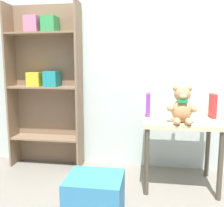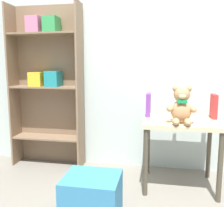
{
  "view_description": "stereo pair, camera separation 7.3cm",
  "coord_description": "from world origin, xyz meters",
  "px_view_note": "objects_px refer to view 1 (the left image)",
  "views": [
    {
      "loc": [
        0.03,
        -1.18,
        1.05
      ],
      "look_at": [
        -0.3,
        1.02,
        0.71
      ],
      "focal_mm": 40.0,
      "sensor_mm": 36.0,
      "label": 1
    },
    {
      "loc": [
        0.11,
        -1.17,
        1.05
      ],
      "look_at": [
        -0.3,
        1.02,
        0.71
      ],
      "focal_mm": 40.0,
      "sensor_mm": 36.0,
      "label": 2
    }
  ],
  "objects_px": {
    "display_table": "(181,130)",
    "storage_bin": "(95,197)",
    "bookshelf_side": "(46,79)",
    "book_standing_purple": "(148,105)",
    "book_standing_yellow": "(180,105)",
    "book_standing_red": "(213,106)",
    "teddy_bear": "(182,106)"
  },
  "relations": [
    {
      "from": "bookshelf_side",
      "to": "display_table",
      "type": "relative_size",
      "value": 2.65
    },
    {
      "from": "teddy_bear",
      "to": "book_standing_red",
      "type": "xyz_separation_m",
      "value": [
        0.3,
        0.26,
        -0.03
      ]
    },
    {
      "from": "display_table",
      "to": "book_standing_yellow",
      "type": "relative_size",
      "value": 3.03
    },
    {
      "from": "display_table",
      "to": "teddy_bear",
      "type": "relative_size",
      "value": 2.06
    },
    {
      "from": "teddy_bear",
      "to": "book_standing_purple",
      "type": "bearing_deg",
      "value": 137.93
    },
    {
      "from": "bookshelf_side",
      "to": "storage_bin",
      "type": "bearing_deg",
      "value": -50.96
    },
    {
      "from": "book_standing_yellow",
      "to": "book_standing_red",
      "type": "relative_size",
      "value": 0.98
    },
    {
      "from": "book_standing_purple",
      "to": "book_standing_red",
      "type": "relative_size",
      "value": 0.99
    },
    {
      "from": "teddy_bear",
      "to": "book_standing_yellow",
      "type": "height_order",
      "value": "teddy_bear"
    },
    {
      "from": "display_table",
      "to": "book_standing_yellow",
      "type": "xyz_separation_m",
      "value": [
        0.0,
        0.13,
        0.19
      ]
    },
    {
      "from": "display_table",
      "to": "book_standing_yellow",
      "type": "distance_m",
      "value": 0.24
    },
    {
      "from": "teddy_bear",
      "to": "storage_bin",
      "type": "bearing_deg",
      "value": -143.9
    },
    {
      "from": "book_standing_yellow",
      "to": "storage_bin",
      "type": "distance_m",
      "value": 1.1
    },
    {
      "from": "book_standing_yellow",
      "to": "storage_bin",
      "type": "xyz_separation_m",
      "value": [
        -0.63,
        -0.71,
        -0.55
      ]
    },
    {
      "from": "storage_bin",
      "to": "book_standing_red",
      "type": "bearing_deg",
      "value": 37.7
    },
    {
      "from": "book_standing_purple",
      "to": "book_standing_red",
      "type": "height_order",
      "value": "book_standing_red"
    },
    {
      "from": "bookshelf_side",
      "to": "display_table",
      "type": "bearing_deg",
      "value": -12.03
    },
    {
      "from": "bookshelf_side",
      "to": "teddy_bear",
      "type": "xyz_separation_m",
      "value": [
        1.32,
        -0.41,
        -0.18
      ]
    },
    {
      "from": "bookshelf_side",
      "to": "book_standing_red",
      "type": "bearing_deg",
      "value": -5.58
    },
    {
      "from": "teddy_bear",
      "to": "storage_bin",
      "type": "relative_size",
      "value": 0.79
    },
    {
      "from": "bookshelf_side",
      "to": "book_standing_purple",
      "type": "relative_size",
      "value": 7.94
    },
    {
      "from": "book_standing_yellow",
      "to": "book_standing_red",
      "type": "height_order",
      "value": "book_standing_red"
    },
    {
      "from": "book_standing_red",
      "to": "storage_bin",
      "type": "xyz_separation_m",
      "value": [
        -0.91,
        -0.71,
        -0.55
      ]
    },
    {
      "from": "bookshelf_side",
      "to": "book_standing_yellow",
      "type": "relative_size",
      "value": 8.03
    },
    {
      "from": "book_standing_purple",
      "to": "book_standing_yellow",
      "type": "distance_m",
      "value": 0.28
    },
    {
      "from": "teddy_bear",
      "to": "book_standing_red",
      "type": "bearing_deg",
      "value": 40.82
    },
    {
      "from": "teddy_bear",
      "to": "book_standing_purple",
      "type": "relative_size",
      "value": 1.45
    },
    {
      "from": "teddy_bear",
      "to": "book_standing_yellow",
      "type": "relative_size",
      "value": 1.47
    },
    {
      "from": "display_table",
      "to": "book_standing_purple",
      "type": "xyz_separation_m",
      "value": [
        -0.28,
        0.11,
        0.19
      ]
    },
    {
      "from": "bookshelf_side",
      "to": "book_standing_red",
      "type": "height_order",
      "value": "bookshelf_side"
    },
    {
      "from": "display_table",
      "to": "teddy_bear",
      "type": "height_order",
      "value": "teddy_bear"
    },
    {
      "from": "display_table",
      "to": "storage_bin",
      "type": "distance_m",
      "value": 0.93
    }
  ]
}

